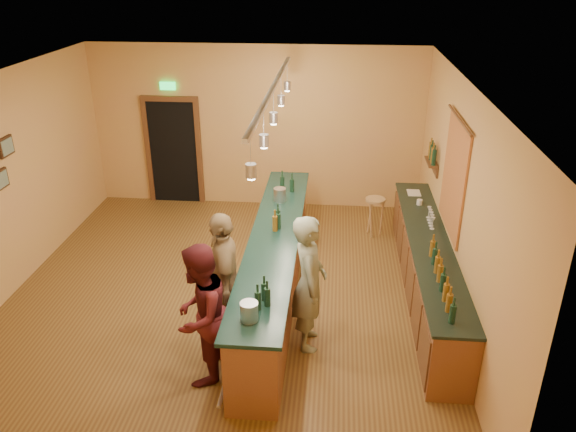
# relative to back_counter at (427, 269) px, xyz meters

# --- Properties ---
(floor) EXTENTS (7.00, 7.00, 0.00)m
(floor) POSITION_rel_back_counter_xyz_m (-2.97, -0.18, -0.49)
(floor) COLOR brown
(floor) RESTS_ON ground
(ceiling) EXTENTS (6.50, 7.00, 0.02)m
(ceiling) POSITION_rel_back_counter_xyz_m (-2.97, -0.18, 2.71)
(ceiling) COLOR silver
(ceiling) RESTS_ON wall_back
(wall_back) EXTENTS (6.50, 0.02, 3.20)m
(wall_back) POSITION_rel_back_counter_xyz_m (-2.97, 3.32, 1.11)
(wall_back) COLOR gold
(wall_back) RESTS_ON floor
(wall_front) EXTENTS (6.50, 0.02, 3.20)m
(wall_front) POSITION_rel_back_counter_xyz_m (-2.97, -3.68, 1.11)
(wall_front) COLOR gold
(wall_front) RESTS_ON floor
(wall_left) EXTENTS (0.02, 7.00, 3.20)m
(wall_left) POSITION_rel_back_counter_xyz_m (-6.22, -0.18, 1.11)
(wall_left) COLOR gold
(wall_left) RESTS_ON floor
(wall_right) EXTENTS (0.02, 7.00, 3.20)m
(wall_right) POSITION_rel_back_counter_xyz_m (0.28, -0.18, 1.11)
(wall_right) COLOR gold
(wall_right) RESTS_ON floor
(doorway) EXTENTS (1.15, 0.09, 2.48)m
(doorway) POSITION_rel_back_counter_xyz_m (-4.67, 3.30, 0.64)
(doorway) COLOR black
(doorway) RESTS_ON wall_back
(tapestry) EXTENTS (0.03, 1.40, 1.60)m
(tapestry) POSITION_rel_back_counter_xyz_m (0.26, 0.22, 1.36)
(tapestry) COLOR #AA3522
(tapestry) RESTS_ON wall_right
(bottle_shelf) EXTENTS (0.17, 0.55, 0.54)m
(bottle_shelf) POSITION_rel_back_counter_xyz_m (0.20, 1.72, 1.18)
(bottle_shelf) COLOR #542D19
(bottle_shelf) RESTS_ON wall_right
(back_counter) EXTENTS (0.60, 4.55, 1.27)m
(back_counter) POSITION_rel_back_counter_xyz_m (0.00, 0.00, 0.00)
(back_counter) COLOR brown
(back_counter) RESTS_ON floor
(tasting_bar) EXTENTS (0.74, 5.10, 1.38)m
(tasting_bar) POSITION_rel_back_counter_xyz_m (-2.23, -0.18, 0.12)
(tasting_bar) COLOR brown
(tasting_bar) RESTS_ON floor
(pendant_track) EXTENTS (0.11, 4.60, 0.50)m
(pendant_track) POSITION_rel_back_counter_xyz_m (-2.23, -0.18, 2.50)
(pendant_track) COLOR silver
(pendant_track) RESTS_ON ceiling
(bartender) EXTENTS (0.50, 0.71, 1.84)m
(bartender) POSITION_rel_back_counter_xyz_m (-1.68, -1.25, 0.44)
(bartender) COLOR gray
(bartender) RESTS_ON floor
(customer_a) EXTENTS (0.83, 0.98, 1.77)m
(customer_a) POSITION_rel_back_counter_xyz_m (-2.91, -2.01, 0.40)
(customer_a) COLOR #59191E
(customer_a) RESTS_ON floor
(customer_b) EXTENTS (0.67, 1.14, 1.82)m
(customer_b) POSITION_rel_back_counter_xyz_m (-2.78, -1.18, 0.42)
(customer_b) COLOR #997A51
(customer_b) RESTS_ON floor
(bar_stool) EXTENTS (0.35, 0.35, 0.73)m
(bar_stool) POSITION_rel_back_counter_xyz_m (-0.66, 2.02, 0.10)
(bar_stool) COLOR #A87C4C
(bar_stool) RESTS_ON floor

